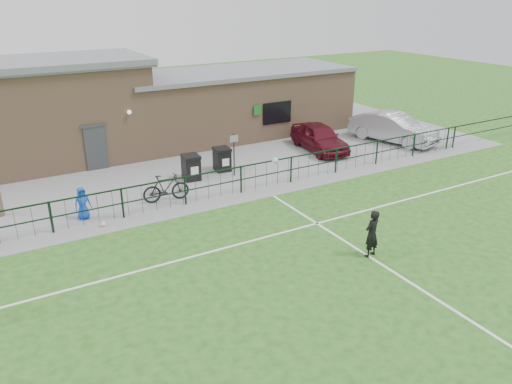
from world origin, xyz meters
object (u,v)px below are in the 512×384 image
ball_ground (103,224)px  car_silver (393,128)px  wheelie_bin_right (222,160)px  wheelie_bin_left (191,168)px  sign_post (234,155)px  car_maroon (319,137)px  bicycle_d (166,188)px  spectator_child (82,203)px

ball_ground → car_silver: bearing=9.6°
wheelie_bin_right → car_silver: size_ratio=0.21×
wheelie_bin_right → ball_ground: 7.22m
wheelie_bin_left → ball_ground: bearing=-143.6°
sign_post → car_maroon: sign_post is taller
car_maroon → car_silver: size_ratio=0.86×
car_silver → ball_ground: size_ratio=23.30×
bicycle_d → spectator_child: (-3.26, -0.06, 0.06)m
wheelie_bin_left → spectator_child: size_ratio=0.84×
wheelie_bin_right → spectator_child: size_ratio=0.82×
car_maroon → ball_ground: 12.81m
spectator_child → ball_ground: spectator_child is taller
car_silver → bicycle_d: 14.10m
sign_post → bicycle_d: sign_post is taller
sign_post → wheelie_bin_right: bearing=100.2°
car_maroon → car_silver: (4.53, -0.75, 0.09)m
wheelie_bin_right → sign_post: size_ratio=0.51×
sign_post → wheelie_bin_left: bearing=164.6°
wheelie_bin_left → wheelie_bin_right: (1.74, 0.40, -0.02)m
car_silver → car_maroon: bearing=154.6°
car_silver → wheelie_bin_right: bearing=161.4°
car_silver → bicycle_d: bearing=171.1°
wheelie_bin_left → sign_post: bearing=-10.7°
car_maroon → bicycle_d: bearing=-157.8°
car_maroon → spectator_child: 12.98m
wheelie_bin_right → car_silver: (10.40, -0.45, 0.30)m
sign_post → ball_ground: (-6.58, -2.37, -0.91)m
spectator_child → bicycle_d: bearing=-7.0°
wheelie_bin_left → car_maroon: (7.60, 0.69, 0.19)m
wheelie_bin_left → wheelie_bin_right: wheelie_bin_left is taller
ball_ground → sign_post: bearing=19.8°
car_maroon → bicycle_d: (-9.45, -2.51, -0.15)m
wheelie_bin_left → ball_ground: 5.52m
wheelie_bin_right → sign_post: 1.06m
wheelie_bin_left → ball_ground: wheelie_bin_left is taller
wheelie_bin_left → car_maroon: car_maroon is taller
car_silver → wheelie_bin_left: bearing=163.7°
wheelie_bin_right → sign_post: (0.17, -0.92, 0.49)m
wheelie_bin_left → bicycle_d: bearing=-130.9°
wheelie_bin_right → car_maroon: 5.88m
wheelie_bin_right → spectator_child: (-6.85, -2.27, 0.11)m
car_maroon → bicycle_d: size_ratio=2.23×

